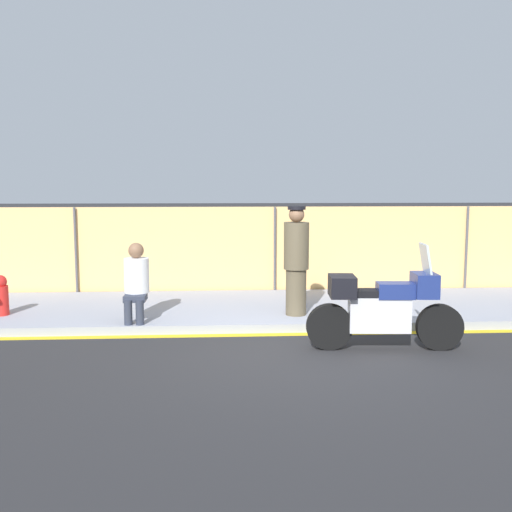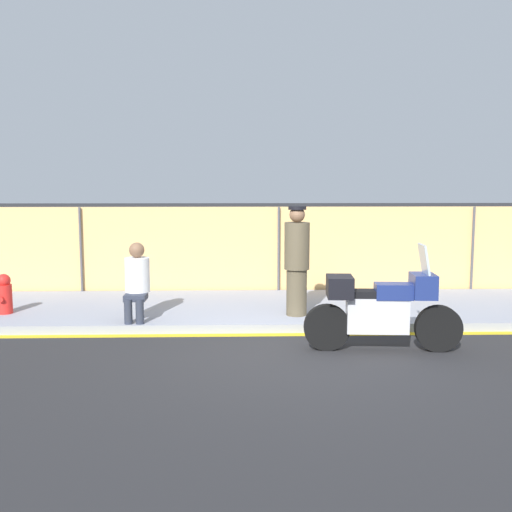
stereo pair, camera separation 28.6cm
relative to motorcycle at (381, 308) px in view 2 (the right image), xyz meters
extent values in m
plane|color=#262628|center=(-1.19, -0.24, -0.62)|extent=(120.00, 120.00, 0.00)
cube|color=#8E93A3|center=(-1.19, 2.55, -0.55)|extent=(30.37, 3.06, 0.14)
cube|color=gold|center=(-1.19, 0.93, -0.62)|extent=(30.37, 0.18, 0.01)
cube|color=#E5B26B|center=(-1.19, 4.17, 0.32)|extent=(28.85, 0.08, 1.89)
cylinder|color=#4C4C51|center=(-5.28, 4.07, 0.32)|extent=(0.05, 0.05, 1.89)
cylinder|color=#4C4C51|center=(-1.19, 4.07, 0.32)|extent=(0.05, 0.05, 1.89)
cylinder|color=#4C4C51|center=(2.90, 4.07, 0.32)|extent=(0.05, 0.05, 1.89)
cylinder|color=black|center=(0.81, -0.06, -0.29)|extent=(0.67, 0.19, 0.66)
cylinder|color=black|center=(-0.76, 0.06, -0.29)|extent=(0.67, 0.19, 0.66)
cube|color=silver|center=(-0.06, 0.00, -0.10)|extent=(0.89, 0.34, 0.51)
cube|color=navy|center=(0.17, -0.01, 0.24)|extent=(0.54, 0.35, 0.22)
cube|color=black|center=(-0.15, 0.01, 0.20)|extent=(0.62, 0.32, 0.10)
cube|color=navy|center=(0.57, -0.04, 0.32)|extent=(0.35, 0.50, 0.34)
cube|color=silver|center=(0.57, -0.04, 0.70)|extent=(0.14, 0.43, 0.42)
cube|color=black|center=(-0.59, 0.04, 0.30)|extent=(0.40, 0.53, 0.30)
cylinder|color=brown|center=(-1.04, 1.70, -0.08)|extent=(0.35, 0.35, 0.79)
cylinder|color=brown|center=(-1.04, 1.70, 0.71)|extent=(0.42, 0.42, 0.79)
sphere|color=brown|center=(-1.04, 1.70, 1.23)|extent=(0.26, 0.26, 0.26)
cylinder|color=black|center=(-1.04, 1.70, 1.35)|extent=(0.30, 0.30, 0.06)
cylinder|color=#2D3342|center=(-3.79, 1.13, -0.28)|extent=(0.13, 0.13, 0.40)
cylinder|color=#2D3342|center=(-3.61, 1.13, -0.28)|extent=(0.13, 0.13, 0.40)
cube|color=#2D3342|center=(-3.70, 1.33, -0.08)|extent=(0.35, 0.40, 0.10)
cylinder|color=white|center=(-3.70, 1.53, 0.25)|extent=(0.41, 0.41, 0.57)
sphere|color=brown|center=(-3.70, 1.53, 0.66)|extent=(0.25, 0.25, 0.25)
cylinder|color=red|center=(-6.06, 1.97, -0.23)|extent=(0.26, 0.26, 0.50)
sphere|color=red|center=(-6.06, 1.97, 0.09)|extent=(0.23, 0.23, 0.23)
cylinder|color=red|center=(-6.06, 1.83, -0.20)|extent=(0.09, 0.10, 0.09)
camera|label=1|loc=(-2.31, -8.27, 1.78)|focal=42.00mm
camera|label=2|loc=(-2.03, -8.28, 1.78)|focal=42.00mm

